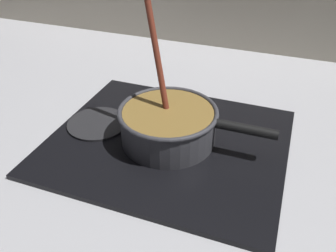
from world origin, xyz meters
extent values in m
cube|color=#B7B7BC|center=(0.00, 0.00, -0.02)|extent=(2.40, 1.60, 0.04)
cube|color=black|center=(0.13, 0.12, 0.01)|extent=(0.56, 0.48, 0.01)
torus|color=#592D0C|center=(0.13, 0.12, 0.02)|extent=(0.18, 0.18, 0.01)
cylinder|color=#262628|center=(-0.07, 0.12, 0.01)|extent=(0.16, 0.16, 0.01)
cylinder|color=#38383D|center=(0.13, 0.12, 0.05)|extent=(0.22, 0.22, 0.08)
cylinder|color=olive|center=(0.13, 0.12, 0.06)|extent=(0.21, 0.21, 0.07)
torus|color=#38383D|center=(0.13, 0.12, 0.09)|extent=(0.23, 0.23, 0.01)
cylinder|color=black|center=(0.31, 0.12, 0.09)|extent=(0.14, 0.02, 0.02)
cylinder|color=#EDD88C|center=(0.10, 0.13, 0.08)|extent=(0.03, 0.03, 0.01)
cylinder|color=#E5CC7A|center=(0.09, 0.06, 0.08)|extent=(0.04, 0.04, 0.01)
cylinder|color=#EDD88C|center=(0.05, 0.12, 0.08)|extent=(0.04, 0.04, 0.01)
cylinder|color=beige|center=(0.17, 0.14, 0.08)|extent=(0.03, 0.03, 0.01)
cylinder|color=#E5CC7A|center=(0.16, 0.04, 0.08)|extent=(0.04, 0.04, 0.01)
cylinder|color=#EDD88C|center=(0.20, 0.09, 0.08)|extent=(0.03, 0.03, 0.01)
cylinder|color=beige|center=(0.12, 0.18, 0.08)|extent=(0.04, 0.04, 0.01)
cylinder|color=#EDD88C|center=(0.06, 0.17, 0.08)|extent=(0.03, 0.03, 0.01)
cylinder|color=maroon|center=(0.09, 0.15, 0.21)|extent=(0.08, 0.06, 0.26)
cube|color=brown|center=(0.12, 0.13, 0.08)|extent=(0.05, 0.05, 0.01)
camera|label=1|loc=(0.37, -0.53, 0.52)|focal=37.68mm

